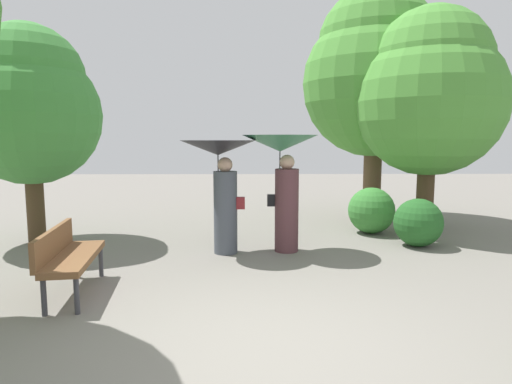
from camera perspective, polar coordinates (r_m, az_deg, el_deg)
name	(u,v)px	position (r m, az deg, el deg)	size (l,w,h in m)	color
ground_plane	(261,345)	(4.31, 0.67, -19.45)	(40.00, 40.00, 0.00)	slate
person_left	(221,171)	(7.26, -4.62, 2.73)	(1.25, 1.25, 1.90)	#474C56
person_right	(282,166)	(7.36, 3.47, 3.36)	(1.27, 1.27, 1.98)	#563338
park_bench	(68,254)	(5.89, -23.44, -7.45)	(0.70, 1.55, 0.83)	#38383D
tree_near_left	(29,104)	(8.95, -27.57, 10.16)	(2.50, 2.50, 3.96)	#4C3823
tree_near_right	(430,91)	(9.78, 21.82, 12.18)	(3.00, 3.00, 4.57)	#4C3823
tree_mid_right	(376,72)	(10.91, 15.39, 14.87)	(3.41, 3.41, 5.41)	brown
bush_path_right	(371,210)	(9.18, 14.87, -2.35)	(0.94, 0.94, 0.94)	#387F33
bush_behind_bench	(418,223)	(8.32, 20.48, -3.77)	(0.86, 0.86, 0.86)	#235B23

